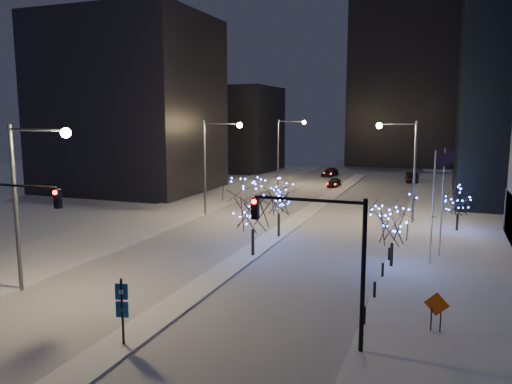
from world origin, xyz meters
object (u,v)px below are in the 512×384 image
at_px(street_lamp_w_near, 28,185).
at_px(traffic_signal_west, 9,222).
at_px(holiday_tree_plaza_far, 458,202).
at_px(wayfinding_sign, 122,305).
at_px(car_near, 334,182).
at_px(car_mid, 412,177).
at_px(traffic_signal_east, 328,247).
at_px(holiday_tree_plaza_near, 393,221).
at_px(street_lamp_w_mid, 214,155).
at_px(street_lamp_east, 405,158).
at_px(car_far, 330,172).
at_px(holiday_tree_median_near, 253,205).
at_px(street_lamp_w_far, 285,143).
at_px(holiday_tree_median_far, 279,199).
at_px(construction_sign, 436,308).

relative_size(street_lamp_w_near, traffic_signal_west, 1.43).
relative_size(holiday_tree_plaza_far, wayfinding_sign, 1.23).
xyz_separation_m(car_near, car_mid, (10.50, 9.67, 0.14)).
height_order(traffic_signal_east, car_near, traffic_signal_east).
bearing_deg(wayfinding_sign, street_lamp_w_near, 140.32).
bearing_deg(holiday_tree_plaza_near, street_lamp_w_mid, 147.38).
xyz_separation_m(street_lamp_east, car_near, (-11.58, 22.96, -5.77)).
bearing_deg(car_far, street_lamp_east, -60.41).
xyz_separation_m(street_lamp_w_mid, traffic_signal_east, (17.88, -26.00, -1.74)).
height_order(street_lamp_w_near, street_lamp_east, same).
distance_m(traffic_signal_west, car_near, 53.58).
xyz_separation_m(car_far, holiday_tree_median_near, (5.40, -52.13, 3.24)).
bearing_deg(street_lamp_w_mid, street_lamp_w_far, 90.00).
xyz_separation_m(traffic_signal_west, car_mid, (17.44, 62.64, -3.94)).
bearing_deg(holiday_tree_median_near, street_lamp_w_mid, 125.47).
bearing_deg(car_near, holiday_tree_plaza_far, -57.14).
height_order(street_lamp_east, car_far, street_lamp_east).
relative_size(car_mid, holiday_tree_median_near, 0.81).
xyz_separation_m(street_lamp_w_far, car_near, (7.44, 0.96, -5.82)).
bearing_deg(holiday_tree_median_far, car_far, 96.72).
bearing_deg(wayfinding_sign, street_lamp_w_far, 84.14).
bearing_deg(street_lamp_w_near, street_lamp_east, 55.81).
relative_size(street_lamp_w_near, street_lamp_east, 1.00).
bearing_deg(street_lamp_east, holiday_tree_median_near, -120.53).
xyz_separation_m(holiday_tree_median_far, construction_sign, (13.06, -15.71, -2.10)).
relative_size(traffic_signal_west, holiday_tree_plaza_far, 1.75).
bearing_deg(street_lamp_east, holiday_tree_plaza_near, -88.45).
bearing_deg(car_far, wayfinding_sign, -78.75).
distance_m(street_lamp_w_mid, holiday_tree_median_far, 12.12).
xyz_separation_m(street_lamp_east, traffic_signal_east, (-1.14, -29.00, -1.69)).
xyz_separation_m(holiday_tree_plaza_near, holiday_tree_plaza_far, (4.52, 13.36, -0.53)).
distance_m(street_lamp_w_near, street_lamp_east, 33.85).
distance_m(traffic_signal_west, traffic_signal_east, 17.41).
bearing_deg(holiday_tree_median_near, holiday_tree_plaza_far, 44.29).
bearing_deg(street_lamp_w_near, car_near, 81.70).
bearing_deg(holiday_tree_plaza_far, car_far, 117.68).
bearing_deg(car_far, street_lamp_w_far, -99.28).
distance_m(street_lamp_w_near, street_lamp_w_mid, 25.00).
bearing_deg(street_lamp_w_mid, street_lamp_east, 8.96).
bearing_deg(car_far, car_near, -68.32).
relative_size(street_lamp_w_far, traffic_signal_east, 1.43).
bearing_deg(car_mid, street_lamp_w_near, 66.15).
xyz_separation_m(street_lamp_w_mid, car_far, (4.04, 38.88, -5.81)).
distance_m(traffic_signal_east, holiday_tree_plaza_far, 27.67).
xyz_separation_m(street_lamp_east, wayfinding_sign, (-9.84, -32.12, -4.45)).
bearing_deg(street_lamp_w_mid, holiday_tree_plaza_far, 2.19).
distance_m(traffic_signal_west, holiday_tree_median_far, 21.99).
bearing_deg(street_lamp_w_far, holiday_tree_plaza_far, -45.15).
relative_size(street_lamp_w_far, car_mid, 2.00).
height_order(street_lamp_w_far, traffic_signal_west, street_lamp_w_far).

